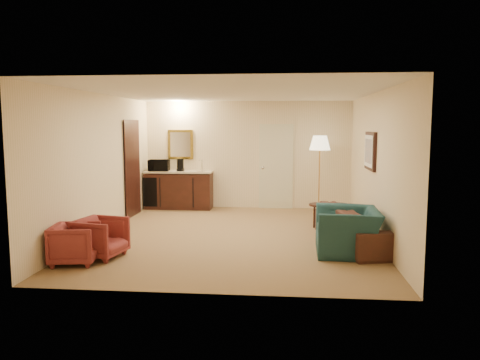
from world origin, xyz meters
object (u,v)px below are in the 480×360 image
object	(u,v)px
rose_chair_near	(75,242)
rose_chair_far	(101,236)
coffee_table	(329,216)
floor_lamp	(319,174)
coffee_maker	(180,165)
wetbar_cabinet	(179,190)
teal_armchair	(348,223)
microwave	(159,164)
waste_bin	(205,203)
sofa	(358,220)

from	to	relation	value
rose_chair_near	rose_chair_far	world-z (taller)	rose_chair_far
coffee_table	floor_lamp	size ratio (longest dim) A/B	0.45
rose_chair_near	coffee_maker	bearing A→B (deg)	-16.02
rose_chair_near	coffee_table	size ratio (longest dim) A/B	0.80
coffee_table	floor_lamp	xyz separation A→B (m)	(-0.10, 1.50, 0.66)
rose_chair_near	floor_lamp	size ratio (longest dim) A/B	0.36
wetbar_cabinet	teal_armchair	size ratio (longest dim) A/B	1.49
teal_armchair	rose_chair_near	size ratio (longest dim) A/B	1.69
wetbar_cabinet	microwave	distance (m)	0.79
waste_bin	coffee_maker	size ratio (longest dim) A/B	1.03
rose_chair_far	microwave	xyz separation A→B (m)	(-0.22, 4.26, 0.75)
waste_bin	rose_chair_near	bearing A→B (deg)	-104.07
sofa	rose_chair_near	world-z (taller)	sofa
wetbar_cabinet	rose_chair_near	size ratio (longest dim) A/B	2.52
teal_armchair	microwave	bearing A→B (deg)	-130.34
rose_chair_near	coffee_table	bearing A→B (deg)	-63.46
wetbar_cabinet	floor_lamp	xyz separation A→B (m)	(3.35, -0.32, 0.44)
rose_chair_near	coffee_maker	world-z (taller)	coffee_maker
coffee_table	rose_chair_far	bearing A→B (deg)	-145.97
wetbar_cabinet	sofa	bearing A→B (deg)	-40.04
teal_armchair	rose_chair_near	distance (m)	4.16
floor_lamp	coffee_maker	bearing A→B (deg)	175.44
teal_armchair	microwave	world-z (taller)	microwave
coffee_table	floor_lamp	bearing A→B (deg)	93.81
coffee_table	coffee_maker	bearing A→B (deg)	152.54
teal_armchair	microwave	xyz separation A→B (m)	(-4.02, 3.66, 0.61)
wetbar_cabinet	rose_chair_far	bearing A→B (deg)	-93.31
teal_armchair	microwave	size ratio (longest dim) A/B	2.26
rose_chair_near	coffee_table	distance (m)	4.86
teal_armchair	floor_lamp	world-z (taller)	floor_lamp
floor_lamp	waste_bin	size ratio (longest dim) A/B	5.85
coffee_table	floor_lamp	distance (m)	1.65
waste_bin	coffee_maker	world-z (taller)	coffee_maker
wetbar_cabinet	waste_bin	xyz separation A→B (m)	(0.65, -0.07, -0.31)
sofa	waste_bin	size ratio (longest dim) A/B	7.12
sofa	teal_armchair	xyz separation A→B (m)	(-0.25, -0.53, 0.05)
rose_chair_near	sofa	bearing A→B (deg)	-80.32
wetbar_cabinet	rose_chair_far	world-z (taller)	wetbar_cabinet
floor_lamp	waste_bin	bearing A→B (deg)	174.71
sofa	wetbar_cabinet	bearing A→B (deg)	37.23
sofa	teal_armchair	size ratio (longest dim) A/B	1.99
rose_chair_far	floor_lamp	xyz separation A→B (m)	(3.60, 4.00, 0.56)
rose_chair_far	rose_chair_near	bearing A→B (deg)	155.04
microwave	coffee_maker	xyz separation A→B (m)	(0.53, 0.00, -0.02)
rose_chair_far	floor_lamp	world-z (taller)	floor_lamp
sofa	microwave	distance (m)	5.34
microwave	coffee_maker	world-z (taller)	microwave
teal_armchair	rose_chair_far	size ratio (longest dim) A/B	1.62
sofa	waste_bin	world-z (taller)	sofa
sofa	microwave	bearing A→B (deg)	41.00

